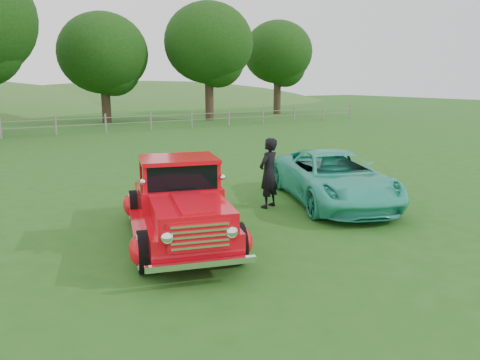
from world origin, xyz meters
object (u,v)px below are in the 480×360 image
tree_mid_east (209,43)px  red_pickup (179,203)px  man (269,173)px  tree_near_east (103,53)px  tree_far_east (278,52)px  teal_sedan (334,178)px

tree_mid_east → red_pickup: 30.32m
tree_mid_east → man: size_ratio=5.12×
tree_near_east → red_pickup: 29.24m
tree_near_east → tree_far_east: size_ratio=0.94×
tree_near_east → tree_mid_east: (8.00, -2.00, 0.93)m
teal_sedan → man: size_ratio=2.72×
tree_near_east → teal_sedan: 27.94m
tree_far_east → man: size_ratio=4.81×
tree_near_east → teal_sedan: bearing=-92.9°
tree_mid_east → man: bearing=-114.1°
tree_far_east → tree_mid_east: bearing=-161.6°
tree_mid_east → teal_sedan: bearing=-110.2°
red_pickup → teal_sedan: red_pickup is taller
red_pickup → tree_near_east: bearing=93.0°
tree_far_east → red_pickup: (-23.26, -29.21, -5.06)m
tree_far_east → tree_near_east: bearing=-176.6°
tree_near_east → red_pickup: (-6.26, -28.21, -4.45)m
tree_near_east → man: size_ratio=4.52×
tree_near_east → teal_sedan: tree_near_east is taller
man → tree_near_east: bearing=-119.6°
tree_near_east → teal_sedan: size_ratio=1.66×
tree_far_east → red_pickup: bearing=-128.5°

